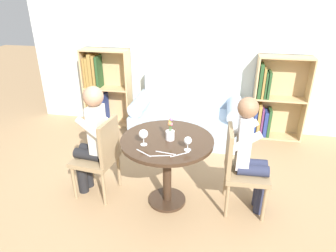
# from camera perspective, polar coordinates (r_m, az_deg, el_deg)

# --- Properties ---
(ground_plane) EXTENTS (16.00, 16.00, 0.00)m
(ground_plane) POSITION_cam_1_polar(r_m,az_deg,el_deg) (3.36, -0.16, -14.04)
(ground_plane) COLOR tan
(back_wall) EXTENTS (5.20, 0.05, 2.70)m
(back_wall) POSITION_cam_1_polar(r_m,az_deg,el_deg) (4.65, 4.67, 15.55)
(back_wall) COLOR silver
(back_wall) RESTS_ON ground_plane
(round_table) EXTENTS (0.92, 0.92, 0.76)m
(round_table) POSITION_cam_1_polar(r_m,az_deg,el_deg) (3.02, -0.18, -5.13)
(round_table) COLOR #382619
(round_table) RESTS_ON ground_plane
(couch) EXTENTS (1.60, 0.80, 0.92)m
(couch) POSITION_cam_1_polar(r_m,az_deg,el_deg) (4.54, 3.60, 1.62)
(couch) COLOR #9EB2C6
(couch) RESTS_ON ground_plane
(bookshelf_left) EXTENTS (0.75, 0.28, 1.24)m
(bookshelf_left) POSITION_cam_1_polar(r_m,az_deg,el_deg) (5.04, -12.46, 6.86)
(bookshelf_left) COLOR tan
(bookshelf_left) RESTS_ON ground_plane
(bookshelf_right) EXTENTS (0.75, 0.28, 1.24)m
(bookshelf_right) POSITION_cam_1_polar(r_m,az_deg,el_deg) (4.73, 19.21, 4.49)
(bookshelf_right) COLOR tan
(bookshelf_right) RESTS_ON ground_plane
(chair_left) EXTENTS (0.47, 0.47, 0.90)m
(chair_left) POSITION_cam_1_polar(r_m,az_deg,el_deg) (3.28, -12.74, -5.35)
(chair_left) COLOR #937A56
(chair_left) RESTS_ON ground_plane
(chair_right) EXTENTS (0.44, 0.44, 0.90)m
(chair_right) POSITION_cam_1_polar(r_m,az_deg,el_deg) (3.08, 13.47, -7.53)
(chair_right) COLOR #937A56
(chair_right) RESTS_ON ground_plane
(person_left) EXTENTS (0.44, 0.37, 1.25)m
(person_left) POSITION_cam_1_polar(r_m,az_deg,el_deg) (3.24, -14.33, -2.40)
(person_left) COLOR black
(person_left) RESTS_ON ground_plane
(person_right) EXTENTS (0.43, 0.35, 1.22)m
(person_right) POSITION_cam_1_polar(r_m,az_deg,el_deg) (3.02, 15.47, -5.19)
(person_right) COLOR #282D47
(person_right) RESTS_ON ground_plane
(wine_glass_left) EXTENTS (0.09, 0.09, 0.16)m
(wine_glass_left) POSITION_cam_1_polar(r_m,az_deg,el_deg) (2.80, -4.70, -1.62)
(wine_glass_left) COLOR white
(wine_glass_left) RESTS_ON round_table
(wine_glass_right) EXTENTS (0.07, 0.07, 0.14)m
(wine_glass_right) POSITION_cam_1_polar(r_m,az_deg,el_deg) (2.71, 3.80, -2.88)
(wine_glass_right) COLOR white
(wine_glass_right) RESTS_ON round_table
(flower_vase) EXTENTS (0.09, 0.09, 0.24)m
(flower_vase) POSITION_cam_1_polar(r_m,az_deg,el_deg) (2.90, 0.41, -1.16)
(flower_vase) COLOR silver
(flower_vase) RESTS_ON round_table
(knife_left_setting) EXTENTS (0.16, 0.12, 0.00)m
(knife_left_setting) POSITION_cam_1_polar(r_m,az_deg,el_deg) (2.68, 2.27, -5.44)
(knife_left_setting) COLOR silver
(knife_left_setting) RESTS_ON round_table
(fork_left_setting) EXTENTS (0.19, 0.06, 0.00)m
(fork_left_setting) POSITION_cam_1_polar(r_m,az_deg,el_deg) (2.66, -1.39, -5.69)
(fork_left_setting) COLOR silver
(fork_left_setting) RESTS_ON round_table
(knife_right_setting) EXTENTS (0.16, 0.11, 0.00)m
(knife_right_setting) POSITION_cam_1_polar(r_m,az_deg,el_deg) (2.71, -4.66, -5.14)
(knife_right_setting) COLOR silver
(knife_right_setting) RESTS_ON round_table
(fork_right_setting) EXTENTS (0.19, 0.04, 0.00)m
(fork_right_setting) POSITION_cam_1_polar(r_m,az_deg,el_deg) (2.71, -0.45, -5.14)
(fork_right_setting) COLOR silver
(fork_right_setting) RESTS_ON round_table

